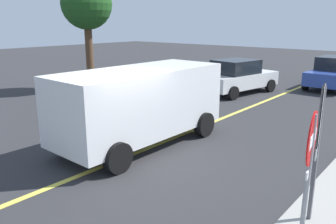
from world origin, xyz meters
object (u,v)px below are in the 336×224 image
Objects in this scene: stop_sign at (309,164)px; tree_left_verge at (87,5)px; car_white_near_curb at (237,76)px; car_blue_behind_van at (334,73)px; speed_limit_sign at (319,130)px; white_van at (141,102)px.

stop_sign is 0.42× the size of tree_left_verge.
car_blue_behind_van is (4.44, -3.33, 0.01)m from car_white_near_curb.
car_white_near_curb is (10.59, 6.89, -0.76)m from stop_sign.
speed_limit_sign is (1.07, 0.21, 0.17)m from stop_sign.
white_van is 1.22× the size of car_blue_behind_van.
white_van is at bearing -169.82° from car_white_near_curb.
white_van is (1.14, 5.17, -0.50)m from speed_limit_sign.
car_white_near_curb is (9.51, 6.68, -0.93)m from speed_limit_sign.
tree_left_verge reaches higher than white_van.
car_white_near_curb is 1.07× the size of car_blue_behind_van.
white_van is (2.21, 5.38, -0.33)m from stop_sign.
car_blue_behind_van is 13.39m from tree_left_verge.
tree_left_verge is (6.39, 13.19, 2.67)m from stop_sign.
car_blue_behind_van reaches higher than car_white_near_curb.
tree_left_verge is (-8.64, 9.63, 3.43)m from car_blue_behind_van.
white_van is at bearing 171.89° from car_blue_behind_van.
tree_left_verge is at bearing 131.89° from car_blue_behind_van.
speed_limit_sign is 14.25m from tree_left_verge.
white_van is 9.35m from tree_left_verge.
car_white_near_curb is 5.55m from car_blue_behind_van.
speed_limit_sign is at bearing -112.28° from tree_left_verge.
car_white_near_curb is at bearing 35.07° from speed_limit_sign.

